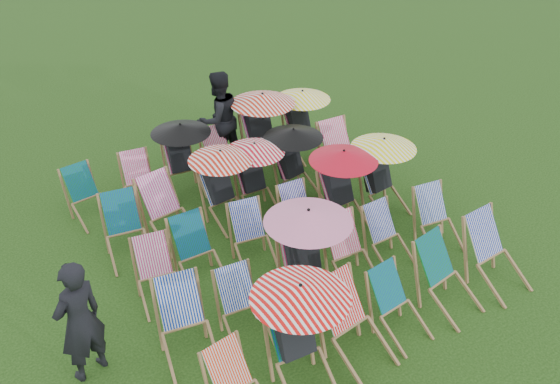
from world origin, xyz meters
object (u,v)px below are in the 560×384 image
person_left (80,321)px  person_rear (219,119)px  deckchair_5 (498,254)px  deckchair_29 (303,122)px

person_left → person_rear: person_rear is taller
deckchair_5 → deckchair_29: bearing=87.8°
person_rear → deckchair_5: bearing=99.8°
deckchair_5 → deckchair_29: 4.56m
deckchair_29 → person_left: size_ratio=0.76×
deckchair_5 → person_left: (-5.26, 1.49, 0.31)m
person_left → person_rear: size_ratio=0.91×
person_left → person_rear: (3.71, 3.61, 0.08)m
deckchair_5 → person_left: size_ratio=0.61×
deckchair_5 → person_rear: 5.35m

